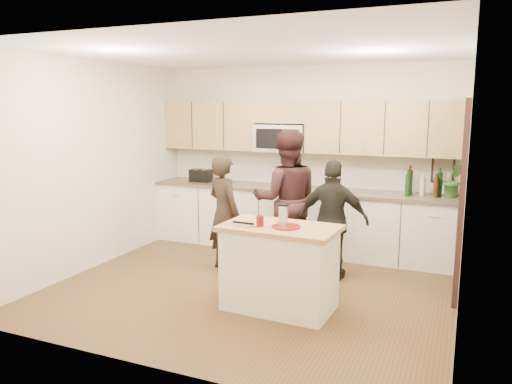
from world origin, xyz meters
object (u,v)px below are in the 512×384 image
at_px(woman_right, 333,220).
at_px(woman_left, 224,213).
at_px(island, 280,267).
at_px(toaster, 201,176).
at_px(woman_center, 286,200).

bearing_deg(woman_right, woman_left, 5.24).
relative_size(island, toaster, 3.71).
bearing_deg(woman_center, toaster, -47.03).
bearing_deg(toaster, woman_left, -49.77).
xyz_separation_m(island, woman_center, (-0.41, 1.34, 0.46)).
bearing_deg(woman_left, toaster, -22.07).
bearing_deg(toaster, woman_center, -24.68).
height_order(island, woman_right, woman_right).
bearing_deg(island, woman_right, 79.63).
height_order(toaster, woman_left, woman_left).
bearing_deg(woman_right, toaster, -25.10).
bearing_deg(woman_left, woman_center, -123.73).
bearing_deg(woman_left, island, 167.51).
height_order(woman_center, woman_right, woman_center).
bearing_deg(woman_center, island, 84.68).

